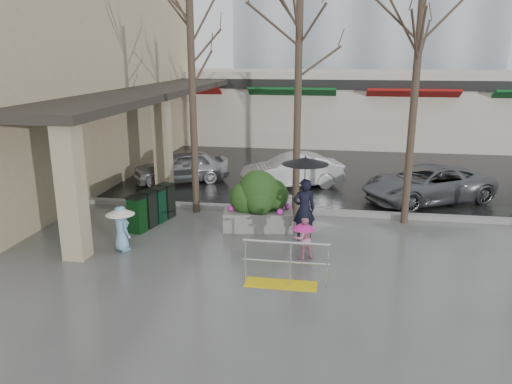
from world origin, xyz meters
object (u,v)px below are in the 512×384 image
(news_boxes, at_px, (152,207))
(car_c, at_px, (427,184))
(planter, at_px, (259,201))
(child_blue, at_px, (121,224))
(child_pink, at_px, (304,235))
(car_a, at_px, (181,167))
(handrail, at_px, (284,269))
(woman, at_px, (305,191))
(tree_midwest, at_px, (299,43))
(tree_west, at_px, (191,48))
(car_b, at_px, (292,171))
(tree_mideast, at_px, (418,56))

(news_boxes, distance_m, car_c, 9.28)
(planter, xyz_separation_m, news_boxes, (-3.18, -0.17, -0.29))
(news_boxes, xyz_separation_m, car_c, (8.46, 3.81, 0.09))
(planter, bearing_deg, child_blue, -145.21)
(child_pink, xyz_separation_m, car_a, (-5.32, 6.88, 0.03))
(handrail, distance_m, woman, 3.05)
(child_blue, relative_size, planter, 0.57)
(tree_midwest, xyz_separation_m, woman, (0.39, -1.93, -3.84))
(tree_midwest, xyz_separation_m, planter, (-0.97, -1.21, -4.40))
(woman, relative_size, car_c, 0.52)
(tree_west, distance_m, tree_midwest, 3.20)
(woman, xyz_separation_m, news_boxes, (-4.53, 0.55, -0.85))
(handrail, bearing_deg, car_c, 60.11)
(tree_west, xyz_separation_m, planter, (2.23, -1.21, -4.26))
(car_a, bearing_deg, car_b, 62.16)
(child_pink, bearing_deg, child_blue, -25.91)
(tree_west, bearing_deg, car_a, 114.21)
(planter, bearing_deg, tree_midwest, 51.37)
(handrail, height_order, car_c, car_c)
(tree_mideast, xyz_separation_m, car_a, (-8.14, 3.65, -4.23))
(handrail, height_order, news_boxes, news_boxes)
(news_boxes, bearing_deg, car_c, 38.50)
(tree_mideast, relative_size, child_blue, 5.43)
(tree_mideast, relative_size, planter, 3.09)
(tree_mideast, bearing_deg, child_blue, -155.26)
(news_boxes, bearing_deg, tree_west, 69.86)
(car_c, bearing_deg, car_a, -125.01)
(car_c, bearing_deg, planter, -82.84)
(woman, bearing_deg, handrail, 65.88)
(tree_mideast, xyz_separation_m, child_blue, (-7.50, -3.46, -4.13))
(handrail, distance_m, planter, 3.79)
(tree_mideast, bearing_deg, handrail, -123.19)
(tree_midwest, bearing_deg, news_boxes, -161.58)
(handrail, xyz_separation_m, child_blue, (-4.36, 1.34, 0.35))
(car_a, distance_m, car_c, 9.24)
(car_a, relative_size, car_c, 0.82)
(child_blue, height_order, car_b, car_b)
(child_pink, bearing_deg, news_boxes, -50.52)
(car_a, bearing_deg, tree_mideast, 38.02)
(child_pink, xyz_separation_m, child_blue, (-4.67, -0.23, 0.12))
(news_boxes, bearing_deg, child_blue, -77.29)
(tree_midwest, distance_m, car_c, 6.76)
(child_blue, bearing_deg, tree_mideast, -117.84)
(child_blue, relative_size, car_b, 0.31)
(car_c, bearing_deg, tree_midwest, -88.02)
(tree_west, relative_size, child_blue, 5.68)
(child_blue, bearing_deg, handrail, -159.70)
(tree_west, xyz_separation_m, car_a, (-1.64, 3.65, -4.45))
(child_pink, bearing_deg, tree_midwest, -110.37)
(handrail, height_order, car_b, car_b)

